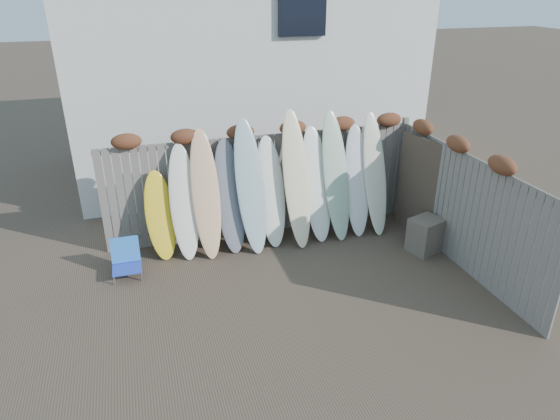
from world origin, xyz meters
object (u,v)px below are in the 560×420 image
object	(u,v)px
beach_chair	(126,259)
lattice_panel	(424,189)
surfboard_0	(160,216)
wooden_crate	(425,235)

from	to	relation	value
beach_chair	lattice_panel	xyz separation A→B (m)	(5.58, -0.14, 0.68)
surfboard_0	beach_chair	bearing A→B (deg)	-147.19
beach_chair	lattice_panel	size ratio (longest dim) A/B	0.33
surfboard_0	wooden_crate	bearing A→B (deg)	-20.00
wooden_crate	lattice_panel	xyz separation A→B (m)	(0.25, 0.62, 0.65)
beach_chair	lattice_panel	distance (m)	5.62
wooden_crate	surfboard_0	size ratio (longest dim) A/B	0.40
surfboard_0	lattice_panel	bearing A→B (deg)	-12.33
lattice_panel	surfboard_0	world-z (taller)	lattice_panel
beach_chair	surfboard_0	bearing A→B (deg)	37.56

